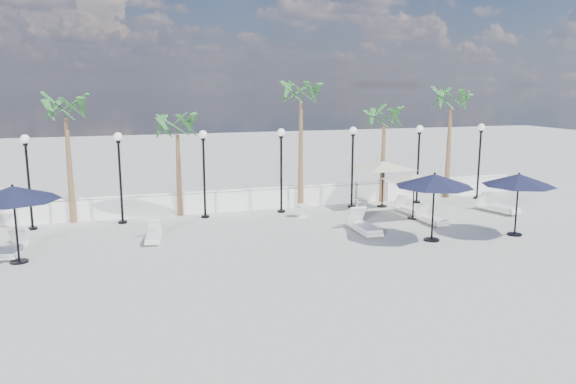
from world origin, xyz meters
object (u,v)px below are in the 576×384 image
object	(u,v)px
lounger_3	(364,226)
parasol_cream_sq_a	(383,161)
lounger_4	(359,224)
parasol_navy_left	(13,194)
parasol_navy_mid	(434,181)
parasol_cream_sq_b	(415,174)
lounger_2	(154,236)
lounger_6	(409,209)
parasol_navy_right	(519,180)
lounger_5	(431,218)
lounger_7	(497,207)
lounger_1	(13,249)

from	to	relation	value
lounger_3	parasol_cream_sq_a	xyz separation A→B (m)	(2.88, 4.19, 1.92)
lounger_4	parasol_navy_left	size ratio (longest dim) A/B	0.57
parasol_navy_mid	parasol_cream_sq_b	distance (m)	3.54
lounger_2	parasol_cream_sq_a	xyz separation A→B (m)	(10.91, 2.92, 1.98)
lounger_3	lounger_6	world-z (taller)	lounger_3
lounger_4	parasol_navy_left	bearing A→B (deg)	-174.83
parasol_navy_right	parasol_cream_sq_a	bearing A→B (deg)	112.41
lounger_5	lounger_6	xyz separation A→B (m)	(0.07, 1.95, 0.00)
lounger_2	parasol_navy_left	world-z (taller)	parasol_navy_left
lounger_2	parasol_navy_mid	world-z (taller)	parasol_navy_mid
lounger_3	lounger_4	world-z (taller)	lounger_3
lounger_2	parasol_cream_sq_b	xyz separation A→B (m)	(11.08, 0.31, 1.75)
lounger_6	lounger_7	world-z (taller)	lounger_7
parasol_cream_sq_b	lounger_6	bearing A→B (deg)	69.14
lounger_6	parasol_cream_sq_b	xyz separation A→B (m)	(-0.35, -0.92, 1.73)
lounger_2	parasol_cream_sq_a	size ratio (longest dim) A/B	0.36
lounger_4	lounger_1	bearing A→B (deg)	-179.16
lounger_1	parasol_cream_sq_a	world-z (taller)	parasol_cream_sq_a
lounger_1	parasol_navy_mid	size ratio (longest dim) A/B	0.63
lounger_3	parasol_navy_mid	size ratio (longest dim) A/B	0.75
lounger_2	lounger_4	distance (m)	8.10
lounger_2	lounger_5	distance (m)	11.38
parasol_navy_left	lounger_4	bearing A→B (deg)	2.93
lounger_2	lounger_4	size ratio (longest dim) A/B	1.02
lounger_5	parasol_navy_right	world-z (taller)	parasol_navy_right
lounger_3	lounger_4	xyz separation A→B (m)	(0.04, 0.59, -0.06)
lounger_3	parasol_navy_left	xyz separation A→B (m)	(-12.45, -0.05, 2.04)
parasol_navy_right	parasol_cream_sq_b	xyz separation A→B (m)	(-2.40, 3.62, -0.21)
lounger_5	parasol_cream_sq_b	world-z (taller)	parasol_cream_sq_b
lounger_5	parasol_navy_mid	size ratio (longest dim) A/B	0.62
lounger_5	lounger_7	xyz separation A→B (m)	(4.06, 0.99, 0.04)
lounger_4	parasol_cream_sq_b	world-z (taller)	parasol_cream_sq_b
parasol_cream_sq_a	parasol_navy_left	bearing A→B (deg)	-164.54
parasol_navy_left	parasol_cream_sq_a	bearing A→B (deg)	15.46
lounger_6	parasol_navy_left	world-z (taller)	parasol_navy_left
lounger_1	lounger_6	distance (m)	16.24
lounger_4	parasol_navy_mid	distance (m)	3.67
parasol_navy_right	parasol_navy_mid	bearing A→B (deg)	175.60
lounger_3	lounger_5	size ratio (longest dim) A/B	1.20
parasol_navy_left	parasol_cream_sq_a	xyz separation A→B (m)	(15.33, 4.24, -0.12)
lounger_1	lounger_2	xyz separation A→B (m)	(4.73, 0.37, -0.01)
lounger_1	lounger_3	bearing A→B (deg)	2.53
lounger_6	parasol_navy_mid	world-z (taller)	parasol_navy_mid
lounger_6	parasol_navy_right	world-z (taller)	parasol_navy_right
lounger_1	parasol_navy_right	distance (m)	18.55
parasol_navy_mid	parasol_navy_right	bearing A→B (deg)	-4.40
parasol_navy_right	parasol_navy_left	bearing A→B (deg)	173.64
parasol_navy_left	lounger_7	bearing A→B (deg)	4.58
lounger_5	parasol_navy_right	xyz separation A→B (m)	(2.12, -2.59, 1.95)
parasol_cream_sq_a	parasol_cream_sq_b	xyz separation A→B (m)	(0.17, -2.61, -0.23)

